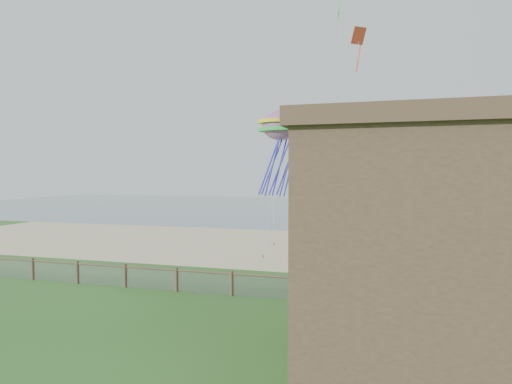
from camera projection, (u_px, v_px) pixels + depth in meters
ground at (177, 337)px, 16.80m from camera, size 160.00×160.00×0.00m
sand_beach at (296, 247)px, 37.87m from camera, size 72.00×20.00×0.02m
ocean at (346, 208)px, 80.03m from camera, size 160.00×68.00×0.02m
chainlink_fence at (232, 285)px, 22.52m from camera, size 36.20×0.20×1.25m
picnic_table at (408, 342)px, 15.46m from camera, size 1.78×1.51×0.65m
octopus_kite at (281, 150)px, 29.16m from camera, size 3.28×2.59×6.07m
kite_red at (358, 45)px, 31.61m from camera, size 1.97×2.06×2.58m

